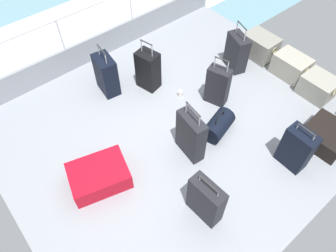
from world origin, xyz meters
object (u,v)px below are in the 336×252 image
suitcase_5 (148,70)px  cargo_crate_2 (318,86)px  suitcase_8 (237,52)px  suitcase_4 (218,86)px  suitcase_6 (191,136)px  duffel_bag (218,125)px  paper_cup (180,93)px  suitcase_2 (99,176)px  suitcase_7 (326,136)px  cargo_crate_0 (260,46)px  cargo_crate_1 (291,66)px  suitcase_1 (106,75)px  suitcase_3 (296,149)px  suitcase_0 (206,200)px

suitcase_5 → cargo_crate_2: bearing=45.6°
suitcase_8 → suitcase_4: bearing=-66.2°
suitcase_4 → suitcase_8: 0.92m
suitcase_4 → suitcase_6: suitcase_6 is taller
duffel_bag → paper_cup: bearing=175.6°
suitcase_2 → cargo_crate_2: bearing=75.9°
suitcase_2 → suitcase_6: suitcase_6 is taller
suitcase_7 → paper_cup: size_ratio=6.38×
cargo_crate_0 → cargo_crate_1: 0.68m
cargo_crate_2 → suitcase_5: suitcase_5 is taller
cargo_crate_1 → duffel_bag: 1.87m
cargo_crate_2 → suitcase_5: size_ratio=0.62×
cargo_crate_1 → suitcase_2: 3.67m
suitcase_5 → duffel_bag: suitcase_5 is taller
paper_cup → suitcase_1: bearing=-136.6°
suitcase_8 → paper_cup: bearing=-93.7°
suitcase_1 → suitcase_3: suitcase_1 is taller
suitcase_1 → duffel_bag: suitcase_1 is taller
suitcase_7 → cargo_crate_0: bearing=157.3°
duffel_bag → suitcase_8: bearing=123.5°
suitcase_4 → duffel_bag: 0.67m
suitcase_6 → cargo_crate_1: bearing=92.0°
suitcase_1 → suitcase_6: (1.78, 0.20, 0.03)m
suitcase_1 → suitcase_4: 1.78m
suitcase_1 → suitcase_7: bearing=31.9°
suitcase_8 → duffel_bag: (0.85, -1.28, -0.17)m
cargo_crate_0 → suitcase_3: 2.33m
cargo_crate_2 → cargo_crate_0: bearing=177.1°
suitcase_1 → paper_cup: size_ratio=8.47×
suitcase_2 → suitcase_4: (-0.06, 2.23, 0.19)m
cargo_crate_0 → suitcase_6: bearing=-72.4°
cargo_crate_0 → cargo_crate_1: bearing=0.2°
cargo_crate_0 → duffel_bag: (0.78, -1.86, -0.05)m
suitcase_2 → suitcase_3: suitcase_3 is taller
suitcase_1 → suitcase_4: size_ratio=0.98×
suitcase_0 → suitcase_4: (-1.25, 1.47, 0.01)m
cargo_crate_1 → paper_cup: size_ratio=6.03×
cargo_crate_0 → suitcase_5: bearing=-108.1°
paper_cup → suitcase_6: bearing=-34.6°
suitcase_3 → suitcase_6: 1.41m
suitcase_6 → suitcase_7: (1.14, 1.62, -0.22)m
cargo_crate_1 → cargo_crate_2: size_ratio=1.09×
suitcase_1 → suitcase_5: suitcase_5 is taller
cargo_crate_1 → paper_cup: 1.98m
cargo_crate_1 → suitcase_4: (-0.37, -1.43, 0.14)m
suitcase_4 → paper_cup: 0.64m
suitcase_7 → suitcase_3: bearing=-98.7°
suitcase_2 → suitcase_7: size_ratio=1.36×
cargo_crate_0 → duffel_bag: size_ratio=1.09×
suitcase_1 → suitcase_3: bearing=22.1°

